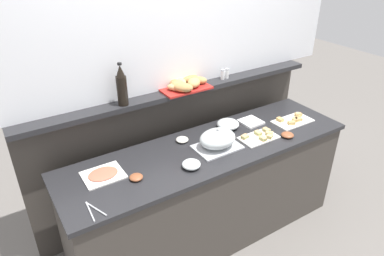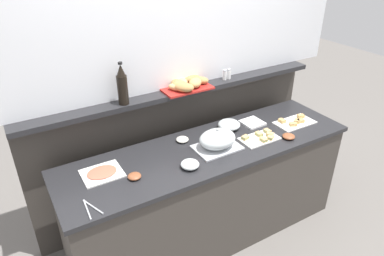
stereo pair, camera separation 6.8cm
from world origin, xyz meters
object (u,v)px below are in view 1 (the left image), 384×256
condiment_bowl_teal (182,140)px  wine_bottle_dark (122,86)px  pepper_shaker (227,73)px  sandwich_platter_side (260,136)px  salt_shaker (223,74)px  serving_cloche (217,139)px  glass_bowl_large (228,124)px  condiment_bowl_red (288,135)px  bread_basket (185,84)px  glass_bowl_medium (191,165)px  serving_tongs (93,210)px  condiment_bowl_cream (136,177)px  cold_cuts_platter (103,174)px  napkin_stack (251,122)px  sandwich_platter_rear (293,121)px

condiment_bowl_teal → wine_bottle_dark: bearing=148.9°
wine_bottle_dark → pepper_shaker: wine_bottle_dark is taller
sandwich_platter_side → wine_bottle_dark: wine_bottle_dark is taller
sandwich_platter_side → salt_shaker: salt_shaker is taller
sandwich_platter_side → wine_bottle_dark: bearing=151.3°
serving_cloche → glass_bowl_large: bearing=38.5°
condiment_bowl_teal → condiment_bowl_red: 0.83m
salt_shaker → bread_basket: size_ratio=0.21×
glass_bowl_large → salt_shaker: 0.44m
glass_bowl_medium → pepper_shaker: pepper_shaker is taller
serving_cloche → serving_tongs: serving_cloche is taller
condiment_bowl_cream → glass_bowl_large: bearing=14.1°
glass_bowl_medium → salt_shaker: bearing=40.3°
condiment_bowl_cream → serving_tongs: size_ratio=0.48×
condiment_bowl_cream → condiment_bowl_red: bearing=-6.1°
cold_cuts_platter → napkin_stack: (1.32, 0.05, -0.00)m
sandwich_platter_rear → bread_basket: bread_basket is taller
cold_cuts_platter → wine_bottle_dark: (0.31, 0.32, 0.45)m
condiment_bowl_teal → salt_shaker: bearing=23.9°
bread_basket → napkin_stack: bearing=-30.1°
serving_cloche → condiment_bowl_teal: 0.29m
cold_cuts_platter → glass_bowl_medium: glass_bowl_medium is taller
serving_tongs → cold_cuts_platter: bearing=60.0°
glass_bowl_large → serving_tongs: glass_bowl_large is taller
sandwich_platter_side → bread_basket: 0.72m
wine_bottle_dark → glass_bowl_medium: bearing=-66.6°
glass_bowl_large → bread_basket: bearing=136.6°
sandwich_platter_rear → glass_bowl_medium: size_ratio=2.61×
glass_bowl_medium → condiment_bowl_cream: size_ratio=1.44×
glass_bowl_large → condiment_bowl_teal: 0.43m
condiment_bowl_teal → pepper_shaker: (0.60, 0.24, 0.35)m
condiment_bowl_teal → napkin_stack: (0.65, -0.05, -0.01)m
condiment_bowl_red → bread_basket: 0.91m
serving_cloche → serving_tongs: 1.03m
wine_bottle_dark → bread_basket: bearing=1.5°
wine_bottle_dark → glass_bowl_large: bearing=-16.5°
sandwich_platter_rear → condiment_bowl_teal: bearing=167.1°
sandwich_platter_rear → glass_bowl_medium: 1.10m
condiment_bowl_cream → condiment_bowl_teal: 0.56m
condiment_bowl_red → condiment_bowl_teal: bearing=152.7°
serving_cloche → wine_bottle_dark: size_ratio=1.08×
pepper_shaker → napkin_stack: bearing=-79.3°
cold_cuts_platter → glass_bowl_large: bearing=4.2°
condiment_bowl_red → salt_shaker: bearing=106.7°
sandwich_platter_rear → condiment_bowl_red: (-0.23, -0.16, 0.01)m
cold_cuts_platter → condiment_bowl_teal: condiment_bowl_teal is taller
serving_cloche → condiment_bowl_cream: bearing=-177.4°
condiment_bowl_teal → serving_tongs: (-0.84, -0.39, -0.01)m
cold_cuts_platter → napkin_stack: bearing=2.1°
bread_basket → condiment_bowl_cream: bearing=-144.2°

